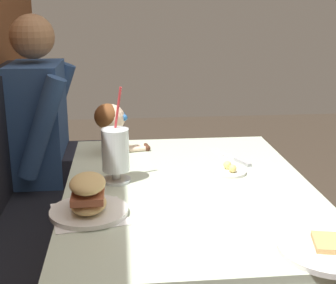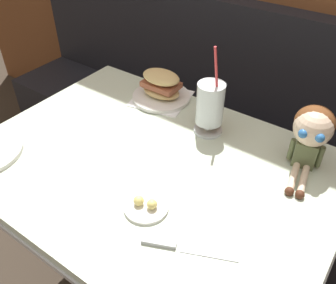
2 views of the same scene
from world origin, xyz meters
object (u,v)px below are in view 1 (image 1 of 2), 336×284
Objects in this scene: sandwich_plate at (88,199)px; butter_saucer at (229,171)px; seated_doll at (111,121)px; diner_patron at (47,121)px; butter_knife at (237,160)px; toast_plate at (331,248)px; milkshake_glass at (116,152)px.

butter_saucer is (0.29, -0.47, -0.04)m from sandwich_plate.
butter_saucer is 0.51m from seated_doll.
butter_saucer is 1.09m from diner_patron.
toast_plate is at bearing -174.71° from butter_knife.
butter_saucer reaches higher than butter_knife.
butter_saucer is 0.15× the size of diner_patron.
milkshake_glass is 2.63× the size of butter_saucer.
toast_plate is at bearing -147.97° from diner_patron.
diner_patron is at bearing 32.03° from toast_plate.
sandwich_plate is (-0.25, 0.08, -0.06)m from milkshake_glass.
milkshake_glass reaches higher than toast_plate.
milkshake_glass is at bearing -16.81° from sandwich_plate.
sandwich_plate is 0.55m from butter_saucer.
butter_knife is at bearing -51.50° from sandwich_plate.
diner_patron reaches higher than toast_plate.
milkshake_glass reaches higher than butter_knife.
toast_plate is 1.10× the size of seated_doll.
diner_patron is (0.85, 0.34, -0.10)m from milkshake_glass.
diner_patron reaches higher than milkshake_glass.
diner_patron reaches higher than seated_doll.
milkshake_glass is 0.27m from sandwich_plate.
seated_doll is (0.32, 0.02, 0.03)m from milkshake_glass.
sandwich_plate is 0.29× the size of diner_patron.
toast_plate is at bearing -147.66° from seated_doll.
diner_patron is at bearing 13.70° from sandwich_plate.
butter_knife is at bearing -69.65° from milkshake_glass.
seated_doll is at bearing 3.28° from milkshake_glass.
sandwich_plate is 1.96× the size of butter_saucer.
butter_saucer reaches higher than toast_plate.
butter_knife is at bearing -24.79° from butter_saucer.
butter_saucer is at bearing -124.30° from seated_doll.
sandwich_plate is (0.27, 0.59, 0.04)m from toast_plate.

